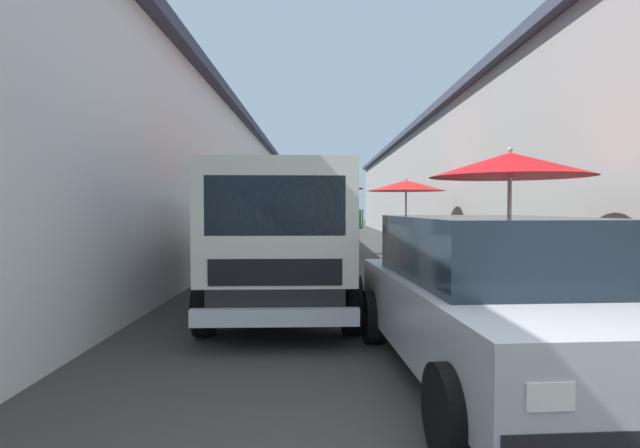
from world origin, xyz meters
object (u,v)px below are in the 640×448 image
Objects in this scene: fruit_stall_far_left at (405,197)px; vendor_by_crates at (355,224)px; fruit_stall_mid_lane at (264,203)px; hatchback_car at (495,298)px; fruit_stall_near_left at (507,189)px; delivery_truck at (281,245)px; vendor_in_shade at (331,231)px; plastic_stool at (431,261)px; fruit_stall_far_right at (282,197)px.

fruit_stall_far_left is 1.41× the size of vendor_by_crates.
fruit_stall_mid_lane reaches higher than hatchback_car.
fruit_stall_near_left is 3.11m from delivery_truck.
vendor_in_shade is (-3.35, 0.87, -0.06)m from vendor_by_crates.
fruit_stall_near_left reaches higher than delivery_truck.
fruit_stall_near_left is at bearing -22.69° from hatchback_car.
plastic_stool is at bearing -8.21° from hatchback_car.
hatchback_car is 2.49× the size of vendor_in_shade.
fruit_stall_far_right reaches higher than vendor_in_shade.
vendor_by_crates is (11.88, 0.36, 0.25)m from hatchback_car.
fruit_stall_far_right reaches higher than delivery_truck.
fruit_stall_far_right reaches higher than vendor_by_crates.
delivery_truck is at bearing 172.45° from vendor_in_shade.
fruit_stall_mid_lane is 2.21m from vendor_in_shade.
delivery_truck is (-4.92, -0.77, -0.60)m from fruit_stall_mid_lane.
fruit_stall_far_right is 1.20× the size of fruit_stall_mid_lane.
fruit_stall_near_left is at bearing 179.83° from plastic_stool.
fruit_stall_far_right is 6.17× the size of plastic_stool.
fruit_stall_mid_lane is at bearing 128.07° from fruit_stall_far_left.
plastic_stool is (-3.38, -0.00, -1.52)m from fruit_stall_far_left.
vendor_by_crates is at bearing -27.71° from fruit_stall_mid_lane.
vendor_by_crates is (8.04, -1.79, -0.71)m from fruit_stall_far_right.
vendor_by_crates is at bearing -12.56° from fruit_stall_far_right.
fruit_stall_far_left is 8.50m from delivery_truck.
vendor_in_shade is at bearing 126.50° from fruit_stall_far_left.
fruit_stall_far_right is 4.51m from plastic_stool.
fruit_stall_mid_lane is at bearing 8.85° from delivery_truck.
fruit_stall_mid_lane reaches higher than vendor_in_shade.
fruit_stall_far_left is (6.32, -3.13, 0.14)m from fruit_stall_far_right.
fruit_stall_far_left is 0.48× the size of delivery_truck.
plastic_stool is at bearing -179.98° from fruit_stall_far_left.
fruit_stall_near_left is 6.65m from vendor_in_shade.
fruit_stall_mid_lane is 0.93× the size of fruit_stall_far_left.
fruit_stall_far_left reaches higher than fruit_stall_mid_lane.
fruit_stall_mid_lane is at bearing 130.13° from vendor_in_shade.
vendor_in_shade is at bearing -7.55° from delivery_truck.
fruit_stall_far_right is at bearing 3.37° from delivery_truck.
vendor_in_shade is (4.69, -0.92, -0.77)m from fruit_stall_far_right.
fruit_stall_mid_lane is at bearing 83.96° from plastic_stool.
plastic_stool is at bearing -128.43° from vendor_in_shade.
fruit_stall_mid_lane reaches higher than plastic_stool.
fruit_stall_far_left is at bearing -142.08° from vendor_by_crates.
delivery_truck is (-0.05, 3.02, -0.74)m from fruit_stall_near_left.
fruit_stall_near_left is 1.46× the size of vendor_in_shade.
hatchback_car is at bearing 157.31° from fruit_stall_near_left.
hatchback_car is at bearing -137.67° from delivery_truck.
vendor_by_crates is 3.46m from vendor_in_shade.
delivery_truck is at bearing 146.12° from plastic_stool.
fruit_stall_mid_lane is 7.77m from hatchback_car.
vendor_by_crates is (4.69, -2.46, -0.65)m from fruit_stall_mid_lane.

